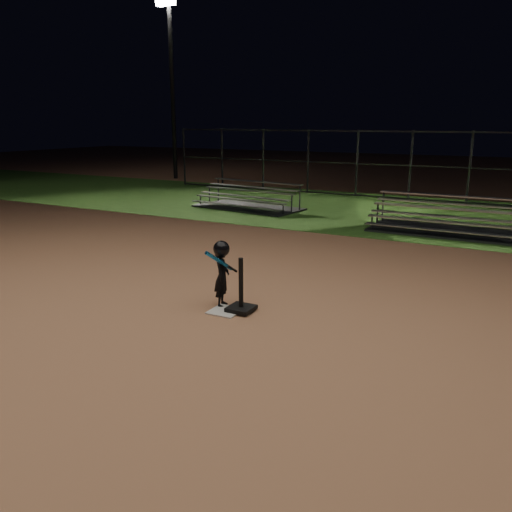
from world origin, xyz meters
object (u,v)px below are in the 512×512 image
Objects in this scene: light_pole_left at (171,75)px; bleacher_left at (248,203)px; batting_tee at (241,301)px; bleacher_right at (445,226)px; child_batter at (222,272)px; home_plate at (225,311)px.

bleacher_left is at bearing -39.70° from light_pole_left.
bleacher_left is at bearing 118.14° from batting_tee.
bleacher_right is at bearing -27.59° from light_pole_left.
child_batter is at bearing 167.45° from batting_tee.
bleacher_right is 0.46× the size of light_pole_left.
batting_tee is at bearing -50.52° from light_pole_left.
light_pole_left reaches higher than home_plate.
home_plate is 0.29m from batting_tee.
light_pole_left is (-14.07, 7.35, 4.76)m from bleacher_right.
home_plate is 9.57m from bleacher_left.
bleacher_right is (1.86, 7.47, 0.01)m from batting_tee.
light_pole_left is at bearing 129.48° from batting_tee.
light_pole_left reaches higher than bleacher_left.
child_batter is 19.39m from light_pole_left.
bleacher_right is at bearing 75.99° from batting_tee.
light_pole_left is at bearing 19.73° from child_batter.
bleacher_left is at bearing 116.70° from home_plate.
batting_tee is 9.56m from bleacher_left.
batting_tee is 7.70m from bleacher_right.
child_batter is at bearing -106.06° from bleacher_right.
batting_tee is 0.10× the size of light_pole_left.
child_batter is (-0.39, 0.09, 0.38)m from batting_tee.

